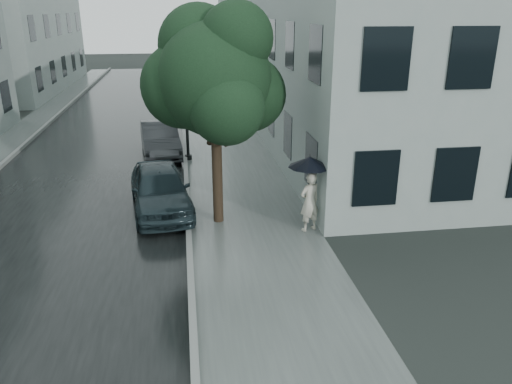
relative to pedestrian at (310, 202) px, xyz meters
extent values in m
plane|color=black|center=(-1.70, -2.00, -0.83)|extent=(120.00, 120.00, 0.00)
cube|color=slate|center=(-1.45, 10.00, -0.83)|extent=(3.50, 60.00, 0.01)
cube|color=slate|center=(-3.27, 10.00, -0.76)|extent=(0.15, 60.00, 0.15)
cube|color=black|center=(-6.78, 10.00, -0.83)|extent=(6.85, 60.00, 0.00)
cube|color=slate|center=(-10.27, 10.00, -0.76)|extent=(0.15, 60.00, 0.15)
cube|color=#4C5451|center=(-11.20, 10.00, -0.83)|extent=(1.70, 60.00, 0.01)
cube|color=gray|center=(3.80, 17.50, 3.67)|extent=(7.00, 36.00, 9.00)
cube|color=black|center=(0.32, 17.50, 3.67)|extent=(0.08, 32.40, 7.20)
cube|color=gray|center=(-15.50, 28.00, 3.17)|extent=(7.00, 18.00, 8.00)
cube|color=black|center=(-12.02, 28.00, 3.17)|extent=(0.08, 16.20, 6.40)
imported|color=beige|center=(0.00, 0.00, 0.00)|extent=(0.71, 0.59, 1.65)
cylinder|color=black|center=(-0.04, -0.01, 0.58)|extent=(0.02, 0.02, 0.82)
cone|color=black|center=(-0.04, -0.01, 1.13)|extent=(1.39, 1.39, 0.28)
cylinder|color=black|center=(-0.04, -0.01, 1.29)|extent=(0.02, 0.02, 0.08)
cylinder|color=black|center=(-0.04, -0.01, 0.14)|extent=(0.03, 0.03, 0.06)
cylinder|color=#332619|center=(-2.41, 1.00, 0.60)|extent=(0.29, 0.29, 2.86)
sphere|color=#19381E|center=(-2.41, 1.00, 3.18)|extent=(2.99, 2.99, 2.99)
sphere|color=#19381E|center=(-1.48, 1.34, 2.71)|extent=(2.06, 2.06, 2.06)
sphere|color=#19381E|center=(-3.21, 1.46, 2.95)|extent=(2.30, 2.30, 2.30)
sphere|color=#19381E|center=(-2.18, 0.19, 2.59)|extent=(1.94, 1.94, 1.94)
sphere|color=#19381E|center=(-2.75, 1.69, 3.98)|extent=(2.18, 2.18, 2.18)
sphere|color=#19381E|center=(-1.84, 0.78, 4.21)|extent=(1.85, 1.85, 1.85)
cylinder|color=black|center=(-3.15, 7.33, 1.71)|extent=(0.12, 0.12, 5.09)
cylinder|color=black|center=(-3.15, 7.33, -0.73)|extent=(0.28, 0.28, 0.20)
cylinder|color=black|center=(-3.40, 7.30, 4.25)|extent=(0.51, 0.13, 0.08)
sphere|color=silver|center=(-3.70, 7.27, 4.20)|extent=(0.32, 0.32, 0.32)
imported|color=#1B2A2F|center=(-4.05, 2.00, -0.13)|extent=(2.15, 4.29, 1.40)
imported|color=#25282B|center=(-4.27, 8.18, -0.16)|extent=(1.88, 4.20, 1.34)
camera|label=1|loc=(-3.24, -12.18, 4.93)|focal=35.00mm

